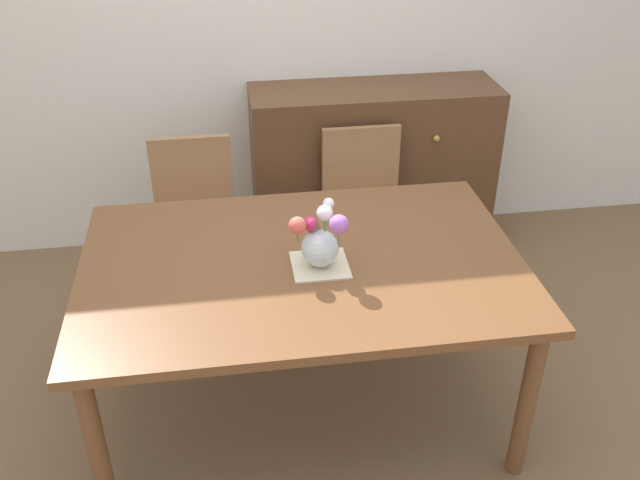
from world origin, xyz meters
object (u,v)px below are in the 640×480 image
(chair_left, at_px, (195,213))
(chair_right, at_px, (364,201))
(dining_table, at_px, (302,276))
(dresser, at_px, (372,170))
(flower_vase, at_px, (320,240))

(chair_left, relative_size, chair_right, 1.00)
(chair_left, bearing_deg, chair_right, -180.00)
(dining_table, xyz_separation_m, chair_right, (0.45, 0.93, -0.18))
(chair_right, distance_m, dresser, 0.43)
(dining_table, relative_size, chair_right, 1.97)
(dresser, distance_m, flower_vase, 1.53)
(dresser, bearing_deg, chair_left, -158.62)
(dining_table, height_order, flower_vase, flower_vase)
(dining_table, distance_m, chair_right, 1.04)
(dining_table, relative_size, dresser, 1.26)
(chair_left, relative_size, flower_vase, 3.51)
(chair_right, xyz_separation_m, dresser, (0.13, 0.40, -0.02))
(dining_table, bearing_deg, flower_vase, -40.19)
(flower_vase, bearing_deg, chair_right, 68.55)
(dining_table, bearing_deg, chair_right, 64.07)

